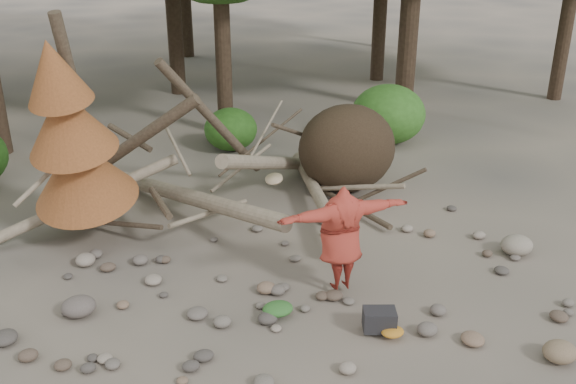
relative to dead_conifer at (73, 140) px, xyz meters
name	(u,v)px	position (x,y,z in m)	size (l,w,h in m)	color
ground	(302,311)	(3.12, -3.37, -2.11)	(120.00, 120.00, 0.00)	#514C44
deadfall_pile	(324,154)	(5.13, 0.87, -1.16)	(8.55, 5.24, 3.30)	#332619
dead_conifer	(73,140)	(0.00, 0.00, 0.00)	(2.06, 2.16, 4.35)	#4C3F30
bush_mid	(231,129)	(3.92, 4.43, -1.55)	(1.40, 1.40, 1.12)	#2C601B
bush_right	(388,114)	(8.12, 3.63, -1.31)	(2.00, 2.00, 1.60)	#367223
frisbee_thrower	(341,238)	(3.90, -3.00, -1.12)	(2.37, 0.66, 2.11)	maroon
backpack	(379,323)	(4.01, -4.26, -1.95)	(0.48, 0.32, 0.32)	black
cloth_green	(278,311)	(2.70, -3.39, -2.02)	(0.49, 0.40, 0.18)	#2C6126
cloth_orange	(392,335)	(4.13, -4.47, -2.05)	(0.35, 0.28, 0.13)	#B1711E
boulder_front_right	(560,352)	(6.11, -5.68, -1.97)	(0.49, 0.44, 0.29)	#7C674D
boulder_mid_right	(517,245)	(7.49, -2.87, -1.93)	(0.60, 0.54, 0.36)	gray
boulder_mid_left	(79,306)	(-0.22, -2.36, -1.95)	(0.53, 0.47, 0.32)	#5B534D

